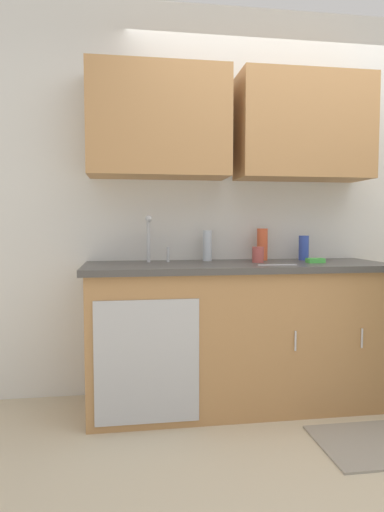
{
  "coord_description": "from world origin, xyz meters",
  "views": [
    {
      "loc": [
        -1.26,
        -2.09,
        1.19
      ],
      "look_at": [
        -0.87,
        0.55,
        1.0
      ],
      "focal_mm": 30.99,
      "sensor_mm": 36.0,
      "label": 1
    }
  ],
  "objects_px": {
    "knife_on_counter": "(277,265)",
    "sponge": "(315,261)",
    "sink": "(156,266)",
    "bottle_cleaner_spray": "(304,248)",
    "cup_by_sink": "(258,255)",
    "bottle_water_tall": "(262,244)",
    "bottle_dish_liquid": "(207,246)"
  },
  "relations": [
    {
      "from": "knife_on_counter",
      "to": "sponge",
      "type": "bearing_deg",
      "value": 27.04
    },
    {
      "from": "bottle_dish_liquid",
      "to": "sponge",
      "type": "height_order",
      "value": "bottle_dish_liquid"
    },
    {
      "from": "bottle_cleaner_spray",
      "to": "cup_by_sink",
      "type": "height_order",
      "value": "bottle_cleaner_spray"
    },
    {
      "from": "sink",
      "to": "cup_by_sink",
      "type": "relative_size",
      "value": 4.82
    },
    {
      "from": "bottle_dish_liquid",
      "to": "sponge",
      "type": "bearing_deg",
      "value": -21.57
    },
    {
      "from": "bottle_water_tall",
      "to": "sink",
      "type": "bearing_deg",
      "value": -165.59
    },
    {
      "from": "sink",
      "to": "knife_on_counter",
      "type": "relative_size",
      "value": 2.08
    },
    {
      "from": "sink",
      "to": "bottle_dish_liquid",
      "type": "bearing_deg",
      "value": 28.56
    },
    {
      "from": "sponge",
      "to": "cup_by_sink",
      "type": "bearing_deg",
      "value": 167.47
    },
    {
      "from": "bottle_water_tall",
      "to": "bottle_cleaner_spray",
      "type": "xyz_separation_m",
      "value": [
        0.29,
        -0.03,
        -0.03
      ]
    },
    {
      "from": "bottle_dish_liquid",
      "to": "knife_on_counter",
      "type": "xyz_separation_m",
      "value": [
        0.36,
        -0.39,
        -0.1
      ]
    },
    {
      "from": "bottle_cleaner_spray",
      "to": "cup_by_sink",
      "type": "relative_size",
      "value": 1.66
    },
    {
      "from": "sink",
      "to": "bottle_water_tall",
      "type": "bearing_deg",
      "value": 14.41
    },
    {
      "from": "bottle_water_tall",
      "to": "bottle_cleaner_spray",
      "type": "height_order",
      "value": "bottle_water_tall"
    },
    {
      "from": "bottle_water_tall",
      "to": "bottle_dish_liquid",
      "type": "relative_size",
      "value": 1.06
    },
    {
      "from": "bottle_water_tall",
      "to": "knife_on_counter",
      "type": "xyz_separation_m",
      "value": [
        -0.03,
        -0.39,
        -0.11
      ]
    },
    {
      "from": "bottle_dish_liquid",
      "to": "knife_on_counter",
      "type": "relative_size",
      "value": 0.87
    },
    {
      "from": "sink",
      "to": "bottle_cleaner_spray",
      "type": "bearing_deg",
      "value": 8.91
    },
    {
      "from": "bottle_water_tall",
      "to": "bottle_dish_liquid",
      "type": "height_order",
      "value": "bottle_water_tall"
    },
    {
      "from": "sink",
      "to": "knife_on_counter",
      "type": "height_order",
      "value": "sink"
    },
    {
      "from": "sink",
      "to": "knife_on_counter",
      "type": "distance_m",
      "value": 0.76
    },
    {
      "from": "knife_on_counter",
      "to": "bottle_water_tall",
      "type": "bearing_deg",
      "value": 90.27
    },
    {
      "from": "bottle_cleaner_spray",
      "to": "knife_on_counter",
      "type": "bearing_deg",
      "value": -131.82
    },
    {
      "from": "bottle_water_tall",
      "to": "sponge",
      "type": "bearing_deg",
      "value": -42.91
    },
    {
      "from": "sink",
      "to": "cup_by_sink",
      "type": "bearing_deg",
      "value": 1.42
    },
    {
      "from": "sink",
      "to": "bottle_dish_liquid",
      "type": "height_order",
      "value": "sink"
    },
    {
      "from": "sink",
      "to": "bottle_water_tall",
      "type": "relative_size",
      "value": 2.25
    },
    {
      "from": "sink",
      "to": "bottle_water_tall",
      "type": "height_order",
      "value": "sink"
    },
    {
      "from": "bottle_dish_liquid",
      "to": "sponge",
      "type": "xyz_separation_m",
      "value": [
        0.67,
        -0.27,
        -0.09
      ]
    },
    {
      "from": "sink",
      "to": "sponge",
      "type": "xyz_separation_m",
      "value": [
        1.04,
        -0.06,
        0.03
      ]
    },
    {
      "from": "bottle_cleaner_spray",
      "to": "sponge",
      "type": "height_order",
      "value": "bottle_cleaner_spray"
    },
    {
      "from": "bottle_cleaner_spray",
      "to": "bottle_water_tall",
      "type": "bearing_deg",
      "value": 174.14
    }
  ]
}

